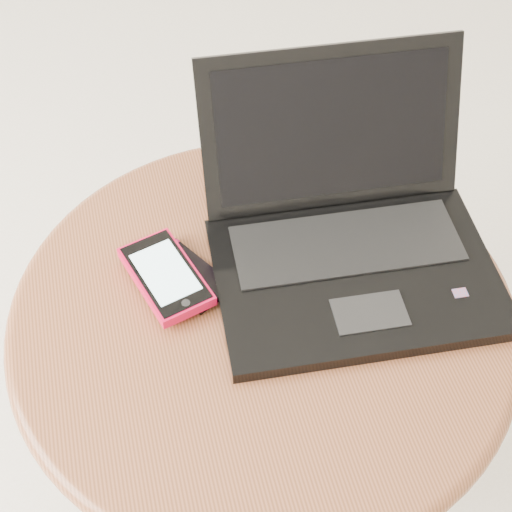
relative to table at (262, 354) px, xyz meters
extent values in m
cylinder|color=brown|center=(0.00, 0.00, -0.36)|extent=(0.34, 0.34, 0.03)
cylinder|color=brown|center=(0.00, 0.00, -0.13)|extent=(0.09, 0.09, 0.41)
cylinder|color=brown|center=(0.00, 0.00, 0.09)|extent=(0.57, 0.57, 0.03)
torus|color=brown|center=(0.00, 0.00, 0.09)|extent=(0.59, 0.59, 0.03)
cube|color=black|center=(0.11, 0.01, 0.11)|extent=(0.34, 0.25, 0.02)
cube|color=black|center=(0.12, 0.05, 0.12)|extent=(0.28, 0.12, 0.00)
cube|color=black|center=(0.11, -0.05, 0.12)|extent=(0.09, 0.06, 0.00)
cube|color=red|center=(0.22, -0.05, 0.12)|extent=(0.02, 0.01, 0.00)
cube|color=black|center=(0.13, 0.16, 0.21)|extent=(0.32, 0.10, 0.19)
cube|color=black|center=(0.13, 0.15, 0.21)|extent=(0.29, 0.08, 0.16)
cube|color=black|center=(-0.08, 0.06, 0.11)|extent=(0.10, 0.12, 0.01)
cube|color=#C21C58|center=(-0.10, 0.10, 0.11)|extent=(0.05, 0.03, 0.00)
cube|color=red|center=(-0.10, 0.06, 0.12)|extent=(0.10, 0.14, 0.01)
cube|color=black|center=(-0.10, 0.06, 0.12)|extent=(0.09, 0.13, 0.00)
cube|color=#C0E8F2|center=(-0.10, 0.06, 0.12)|extent=(0.08, 0.10, 0.00)
cylinder|color=black|center=(-0.09, 0.01, 0.12)|extent=(0.01, 0.01, 0.00)
camera|label=1|loc=(-0.14, -0.52, 0.81)|focal=53.86mm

